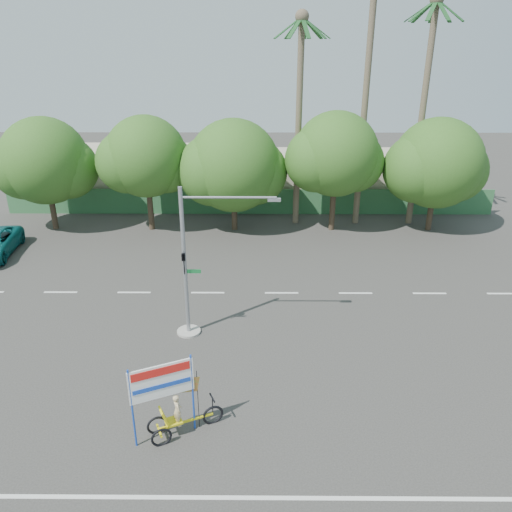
{
  "coord_description": "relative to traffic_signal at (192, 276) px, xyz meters",
  "views": [
    {
      "loc": [
        0.78,
        -15.98,
        12.5
      ],
      "look_at": [
        0.64,
        4.92,
        3.5
      ],
      "focal_mm": 35.0,
      "sensor_mm": 36.0,
      "label": 1
    }
  ],
  "objects": [
    {
      "name": "ground",
      "position": [
        2.2,
        -3.98,
        -2.92
      ],
      "size": [
        120.0,
        120.0,
        0.0
      ],
      "primitive_type": "plane",
      "color": "#33302D",
      "rests_on": "ground"
    },
    {
      "name": "fence",
      "position": [
        2.2,
        17.52,
        -1.92
      ],
      "size": [
        38.0,
        0.08,
        2.0
      ],
      "primitive_type": "cube",
      "color": "#336B3D",
      "rests_on": "ground"
    },
    {
      "name": "building_left",
      "position": [
        -7.8,
        22.02,
        -0.92
      ],
      "size": [
        12.0,
        8.0,
        4.0
      ],
      "primitive_type": "cube",
      "color": "#B3A68E",
      "rests_on": "ground"
    },
    {
      "name": "building_right",
      "position": [
        10.2,
        22.02,
        -1.12
      ],
      "size": [
        14.0,
        8.0,
        3.6
      ],
      "primitive_type": "cube",
      "color": "#B3A68E",
      "rests_on": "ground"
    },
    {
      "name": "tree_far_left",
      "position": [
        -11.85,
        14.02,
        1.84
      ],
      "size": [
        7.14,
        6.0,
        7.96
      ],
      "color": "#473828",
      "rests_on": "ground"
    },
    {
      "name": "tree_left",
      "position": [
        -4.85,
        14.02,
        2.14
      ],
      "size": [
        6.66,
        5.6,
        8.07
      ],
      "color": "#473828",
      "rests_on": "ground"
    },
    {
      "name": "tree_center",
      "position": [
        1.14,
        14.02,
        1.55
      ],
      "size": [
        7.62,
        6.4,
        7.85
      ],
      "color": "#473828",
      "rests_on": "ground"
    },
    {
      "name": "tree_right",
      "position": [
        8.15,
        14.02,
        2.32
      ],
      "size": [
        6.9,
        5.8,
        8.36
      ],
      "color": "#473828",
      "rests_on": "ground"
    },
    {
      "name": "tree_far_right",
      "position": [
        15.15,
        14.02,
        1.73
      ],
      "size": [
        7.38,
        6.2,
        7.94
      ],
      "color": "#473828",
      "rests_on": "ground"
    },
    {
      "name": "palm_tall",
      "position": [
        10.2,
        15.52,
        7.55
      ],
      "size": [
        3.73,
        3.79,
        17.45
      ],
      "color": "#70604C",
      "rests_on": "ground"
    },
    {
      "name": "palm_mid",
      "position": [
        14.2,
        15.52,
        6.48
      ],
      "size": [
        3.73,
        3.79,
        15.45
      ],
      "color": "#70604C",
      "rests_on": "ground"
    },
    {
      "name": "palm_short",
      "position": [
        5.7,
        15.52,
        5.94
      ],
      "size": [
        3.73,
        3.79,
        14.45
      ],
      "color": "#70604C",
      "rests_on": "ground"
    },
    {
      "name": "traffic_signal",
      "position": [
        0.0,
        0.0,
        0.0
      ],
      "size": [
        4.72,
        1.1,
        7.0
      ],
      "color": "gray",
      "rests_on": "ground"
    },
    {
      "name": "trike_billboard",
      "position": [
        0.07,
        -6.57,
        -1.67
      ],
      "size": [
        2.92,
        1.5,
        3.11
      ],
      "rotation": [
        0.0,
        0.0,
        0.42
      ],
      "color": "black",
      "rests_on": "ground"
    }
  ]
}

